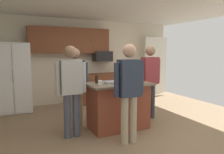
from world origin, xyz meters
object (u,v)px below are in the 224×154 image
(microwave_over_range, at_px, (102,56))
(serving_tray, at_px, (115,82))
(person_elder_center, at_px, (129,87))
(person_guest_right, at_px, (150,77))
(person_guest_left, at_px, (71,85))
(person_host_foreground, at_px, (75,82))
(glass_dark_ale, at_px, (97,79))
(glass_pilsner, at_px, (129,78))
(kitchen_island, at_px, (118,105))
(mug_blue_stoneware, at_px, (100,83))
(refrigerator, at_px, (13,78))

(microwave_over_range, height_order, serving_tray, microwave_over_range)
(person_elder_center, bearing_deg, person_guest_right, -36.09)
(person_guest_left, bearing_deg, person_elder_center, -43.17)
(person_host_foreground, xyz_separation_m, glass_dark_ale, (0.35, -0.34, 0.07))
(person_guest_left, xyz_separation_m, glass_pilsner, (1.37, 0.23, 0.04))
(glass_dark_ale, height_order, glass_pilsner, glass_dark_ale)
(kitchen_island, relative_size, mug_blue_stoneware, 11.01)
(refrigerator, bearing_deg, microwave_over_range, 2.60)
(person_guest_left, distance_m, mug_blue_stoneware, 0.55)
(serving_tray, bearing_deg, glass_pilsner, 18.40)
(refrigerator, relative_size, glass_pilsner, 12.37)
(refrigerator, xyz_separation_m, glass_pilsner, (2.34, -2.06, 0.12))
(microwave_over_range, height_order, person_guest_right, person_guest_right)
(glass_dark_ale, bearing_deg, microwave_over_range, 64.54)
(refrigerator, bearing_deg, glass_pilsner, -41.44)
(microwave_over_range, relative_size, person_host_foreground, 0.33)
(microwave_over_range, distance_m, serving_tray, 2.48)
(microwave_over_range, bearing_deg, person_host_foreground, -126.98)
(person_elder_center, distance_m, mug_blue_stoneware, 0.67)
(person_elder_center, xyz_separation_m, glass_pilsner, (0.53, 0.91, 0.03))
(serving_tray, bearing_deg, person_host_foreground, 145.99)
(glass_dark_ale, bearing_deg, person_guest_left, -159.72)
(person_elder_center, bearing_deg, refrigerator, 43.99)
(person_guest_right, height_order, person_elder_center, same)
(glass_dark_ale, xyz_separation_m, glass_pilsner, (0.78, 0.01, -0.01))
(person_elder_center, bearing_deg, glass_pilsner, -17.45)
(person_host_foreground, bearing_deg, person_guest_right, 23.97)
(refrigerator, distance_m, glass_dark_ale, 2.60)
(glass_dark_ale, distance_m, glass_pilsner, 0.78)
(microwave_over_range, xyz_separation_m, glass_dark_ale, (-1.05, -2.20, -0.41))
(microwave_over_range, relative_size, kitchen_island, 0.43)
(person_elder_center, xyz_separation_m, glass_dark_ale, (-0.25, 0.90, 0.03))
(person_elder_center, height_order, serving_tray, person_elder_center)
(kitchen_island, xyz_separation_m, person_guest_left, (-1.00, -0.07, 0.50))
(microwave_over_range, bearing_deg, person_guest_right, -81.05)
(kitchen_island, bearing_deg, microwave_over_range, 75.06)
(refrigerator, xyz_separation_m, person_guest_left, (0.97, -2.29, 0.08))
(serving_tray, bearing_deg, microwave_over_range, 73.23)
(kitchen_island, relative_size, person_host_foreground, 0.78)
(person_host_foreground, bearing_deg, glass_pilsner, 16.34)
(serving_tray, bearing_deg, person_guest_right, 11.85)
(microwave_over_range, relative_size, person_guest_left, 0.33)
(refrigerator, xyz_separation_m, person_host_foreground, (1.20, -1.74, 0.05))
(microwave_over_range, xyz_separation_m, serving_tray, (-0.70, -2.33, -0.47))
(microwave_over_range, relative_size, person_guest_right, 0.32)
(person_guest_right, relative_size, glass_dark_ale, 10.99)
(person_guest_right, bearing_deg, glass_dark_ale, -10.22)
(refrigerator, bearing_deg, person_elder_center, -58.79)
(mug_blue_stoneware, bearing_deg, kitchen_island, 17.79)
(glass_pilsner, bearing_deg, kitchen_island, -155.70)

